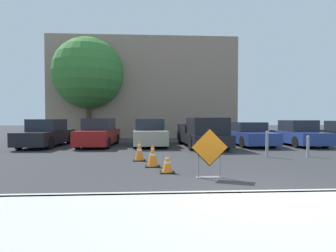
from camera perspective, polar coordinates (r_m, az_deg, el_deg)
The scene contains 17 objects.
ground_plane at distance 15.25m, azimuth 4.39°, elevation -4.35°, with size 96.00×96.00×0.00m, color #333335.
sidewalk_strip at distance 4.48m, azimuth 25.03°, elevation -18.23°, with size 26.48×2.65×0.14m.
curb_lip at distance 5.63m, azimuth 18.43°, elevation -14.04°, with size 26.48×0.20×0.14m.
road_closed_sign at distance 7.07m, azimuth 9.02°, elevation -5.52°, with size 1.02×0.20×1.33m.
traffic_cone_nearest at distance 7.71m, azimuth -0.17°, elevation -8.07°, with size 0.43×0.43×0.59m.
traffic_cone_second at distance 8.70m, azimuth -3.37°, elevation -6.29°, with size 0.48×0.48×0.79m.
traffic_cone_third at distance 9.94m, azimuth -6.26°, elevation -5.26°, with size 0.45×0.45×0.81m.
parked_car_nearest at distance 16.43m, azimuth -24.88°, elevation -1.59°, with size 1.86×4.72×1.55m.
parked_car_second at distance 15.66m, azimuth -14.80°, elevation -1.59°, with size 1.89×4.51×1.60m.
parked_car_third at distance 15.28m, azimuth -4.06°, elevation -1.67°, with size 2.04×4.20×1.57m.
pickup_truck at distance 14.55m, azimuth 7.56°, elevation -1.70°, with size 2.26×5.63×1.63m.
parked_car_fourth at distance 16.32m, azimuth 16.93°, elevation -1.77°, with size 2.05×4.65×1.37m.
parked_car_fifth at distance 17.24m, azimuth 26.49°, elevation -1.58°, with size 1.87×4.13×1.49m.
bollard_nearest at distance 11.52m, azimuth 20.73°, elevation -3.54°, with size 0.12×0.12×1.08m.
bollard_second at distance 12.34m, azimuth 28.17°, elevation -3.75°, with size 0.12×0.12×0.89m.
building_facade_backdrop at distance 23.67m, azimuth -5.16°, elevation 7.76°, with size 15.35×5.00×8.24m.
street_tree_behind_lot at distance 21.64m, azimuth -16.97°, elevation 10.89°, with size 5.46×5.46×7.84m.
Camera 1 is at (-2.01, -5.04, 1.58)m, focal length 28.00 mm.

